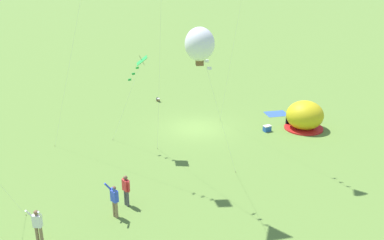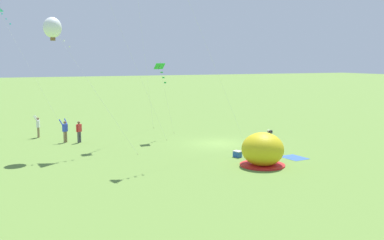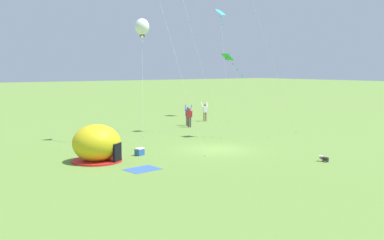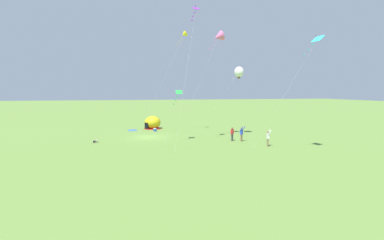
% 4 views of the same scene
% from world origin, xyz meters
% --- Properties ---
extents(ground_plane, '(300.00, 300.00, 0.00)m').
position_xyz_m(ground_plane, '(0.00, 0.00, 0.00)').
color(ground_plane, olive).
extents(popup_tent, '(2.81, 2.81, 2.10)m').
position_xyz_m(popup_tent, '(-7.80, 0.97, 1.00)').
color(popup_tent, gold).
rests_on(popup_tent, ground).
extents(picnic_blanket, '(1.83, 1.48, 0.01)m').
position_xyz_m(picnic_blanket, '(-6.71, -2.26, 0.01)').
color(picnic_blanket, '#3359A5').
rests_on(picnic_blanket, ground).
extents(cooler_box, '(0.62, 0.53, 0.44)m').
position_xyz_m(cooler_box, '(-5.00, 1.16, 0.22)').
color(cooler_box, '#2659B2').
rests_on(cooler_box, ground).
extents(toddler_crawling, '(0.31, 0.55, 0.32)m').
position_xyz_m(toddler_crawling, '(2.49, -6.46, 0.18)').
color(toddler_crawling, black).
rests_on(toddler_crawling, ground).
extents(person_arms_raised, '(0.70, 0.57, 1.89)m').
position_xyz_m(person_arms_raised, '(8.71, 12.72, 1.00)').
color(person_arms_raised, '#8C7251').
rests_on(person_arms_raised, ground).
extents(person_near_tent, '(0.41, 0.50, 1.72)m').
position_xyz_m(person_near_tent, '(4.88, 9.97, 0.96)').
color(person_near_tent, '#4C4C51').
rests_on(person_near_tent, ground).
extents(person_flying_kite, '(0.68, 0.72, 1.89)m').
position_xyz_m(person_flying_kite, '(5.42, 10.98, 1.00)').
color(person_flying_kite, '#8C7251').
rests_on(person_flying_kite, ground).
extents(kite_cyan, '(3.44, 5.53, 11.41)m').
position_xyz_m(kite_cyan, '(12.58, 15.14, 10.74)').
color(kite_cyan, silver).
rests_on(kite_cyan, ground).
extents(kite_white, '(3.51, 5.68, 9.45)m').
position_xyz_m(kite_white, '(1.43, 12.12, 8.73)').
color(kite_white, silver).
rests_on(kite_white, ground).
extents(kite_green, '(2.56, 2.54, 6.32)m').
position_xyz_m(kite_green, '(3.93, 3.37, 5.75)').
color(kite_green, silver).
rests_on(kite_green, ground).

